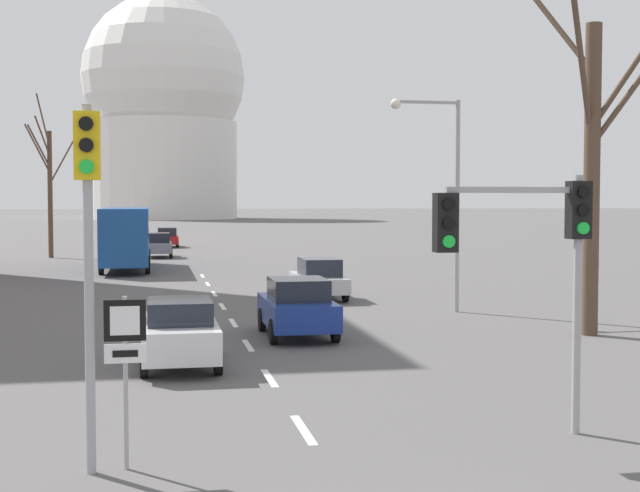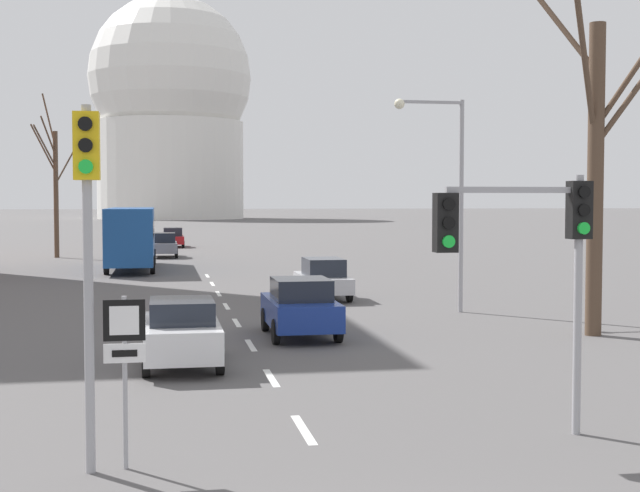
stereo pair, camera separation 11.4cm
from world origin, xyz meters
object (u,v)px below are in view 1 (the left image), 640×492
at_px(sedan_near_right, 297,307).
at_px(sedan_mid_centre, 167,238).
at_px(traffic_signal_near_left, 88,218).
at_px(sedan_far_right, 319,278).
at_px(route_sign_post, 125,352).
at_px(street_lamp_right, 444,179).
at_px(traffic_signal_near_right, 531,239).
at_px(sedan_near_left, 159,245).
at_px(sedan_far_left, 180,332).
at_px(city_bus, 126,234).

height_order(sedan_near_right, sedan_mid_centre, sedan_near_right).
distance_m(traffic_signal_near_left, sedan_mid_centre, 62.64).
bearing_deg(sedan_far_right, route_sign_post, -107.65).
xyz_separation_m(street_lamp_right, sedan_mid_centre, (-8.82, 45.84, -3.84)).
xyz_separation_m(traffic_signal_near_left, route_sign_post, (0.49, 0.09, -1.93)).
height_order(traffic_signal_near_left, sedan_mid_centre, traffic_signal_near_left).
height_order(route_sign_post, sedan_far_right, route_sign_post).
height_order(route_sign_post, sedan_near_right, route_sign_post).
height_order(traffic_signal_near_right, sedan_near_left, traffic_signal_near_right).
bearing_deg(sedan_far_left, sedan_mid_centre, 89.42).
height_order(route_sign_post, sedan_far_left, route_sign_post).
xyz_separation_m(route_sign_post, sedan_far_right, (6.89, 21.64, -0.91)).
bearing_deg(traffic_signal_near_left, sedan_far_left, 79.54).
bearing_deg(sedan_near_right, traffic_signal_near_left, -112.29).
relative_size(traffic_signal_near_left, sedan_mid_centre, 1.22).
distance_m(street_lamp_right, city_bus, 24.60).
height_order(street_lamp_right, sedan_near_right, street_lamp_right).
relative_size(traffic_signal_near_left, sedan_far_left, 1.31).
bearing_deg(traffic_signal_near_left, traffic_signal_near_right, 6.03).
bearing_deg(city_bus, sedan_near_left, 79.87).
bearing_deg(route_sign_post, sedan_near_right, 69.59).
bearing_deg(sedan_far_left, city_bus, 93.97).
height_order(route_sign_post, sedan_mid_centre, route_sign_post).
xyz_separation_m(street_lamp_right, sedan_far_right, (-3.49, 5.03, -3.83)).
height_order(route_sign_post, street_lamp_right, street_lamp_right).
bearing_deg(sedan_near_left, sedan_far_left, -89.76).
height_order(traffic_signal_near_left, route_sign_post, traffic_signal_near_left).
bearing_deg(traffic_signal_near_left, sedan_far_right, 71.25).
bearing_deg(sedan_mid_centre, traffic_signal_near_right, -85.40).
bearing_deg(sedan_far_right, sedan_mid_centre, 97.44).
relative_size(sedan_near_left, sedan_far_left, 1.06).
xyz_separation_m(traffic_signal_near_right, sedan_near_right, (-2.06, 11.35, -2.43)).
bearing_deg(street_lamp_right, city_bus, 117.95).
distance_m(sedan_near_right, sedan_far_right, 9.94).
distance_m(traffic_signal_near_left, sedan_near_left, 49.17).
bearing_deg(traffic_signal_near_left, sedan_near_left, 88.46).
bearing_deg(route_sign_post, city_bus, 91.64).
relative_size(street_lamp_right, sedan_mid_centre, 1.71).
distance_m(traffic_signal_near_right, sedan_near_left, 48.73).
bearing_deg(city_bus, traffic_signal_near_left, -89.10).
relative_size(traffic_signal_near_right, route_sign_post, 1.71).
height_order(sedan_near_right, sedan_far_right, sedan_near_right).
relative_size(route_sign_post, sedan_far_left, 0.63).
height_order(traffic_signal_near_left, traffic_signal_near_right, traffic_signal_near_left).
height_order(sedan_near_left, sedan_far_right, sedan_near_left).
height_order(street_lamp_right, sedan_far_right, street_lamp_right).
bearing_deg(sedan_far_right, city_bus, 115.70).
distance_m(sedan_far_right, city_bus, 18.44).
relative_size(route_sign_post, street_lamp_right, 0.34).
distance_m(traffic_signal_near_left, city_bus, 38.35).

